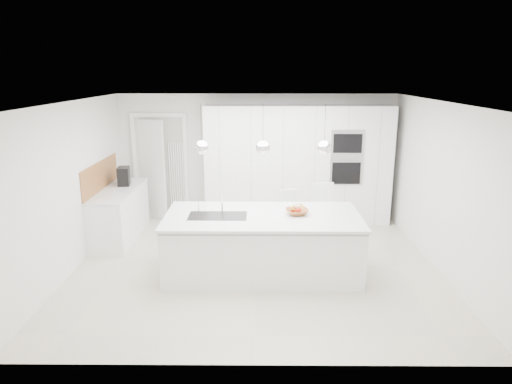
{
  "coord_description": "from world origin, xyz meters",
  "views": [
    {
      "loc": [
        0.05,
        -6.57,
        2.93
      ],
      "look_at": [
        0.0,
        0.3,
        1.1
      ],
      "focal_mm": 32.0,
      "sensor_mm": 36.0,
      "label": 1
    }
  ],
  "objects_px": {
    "fruit_bowl": "(297,212)",
    "espresso_machine": "(124,176)",
    "bar_stool_left": "(288,221)",
    "island_base": "(262,246)",
    "bar_stool_right": "(323,217)"
  },
  "relations": [
    {
      "from": "island_base",
      "to": "bar_stool_right",
      "type": "bearing_deg",
      "value": 44.79
    },
    {
      "from": "bar_stool_right",
      "to": "bar_stool_left",
      "type": "bearing_deg",
      "value": 178.51
    },
    {
      "from": "espresso_machine",
      "to": "bar_stool_left",
      "type": "height_order",
      "value": "espresso_machine"
    },
    {
      "from": "espresso_machine",
      "to": "bar_stool_right",
      "type": "height_order",
      "value": "espresso_machine"
    },
    {
      "from": "fruit_bowl",
      "to": "espresso_machine",
      "type": "relative_size",
      "value": 0.99
    },
    {
      "from": "fruit_bowl",
      "to": "bar_stool_right",
      "type": "xyz_separation_m",
      "value": [
        0.52,
        0.94,
        -0.39
      ]
    },
    {
      "from": "espresso_machine",
      "to": "bar_stool_right",
      "type": "xyz_separation_m",
      "value": [
        3.56,
        -0.82,
        -0.51
      ]
    },
    {
      "from": "island_base",
      "to": "bar_stool_right",
      "type": "relative_size",
      "value": 2.53
    },
    {
      "from": "fruit_bowl",
      "to": "espresso_machine",
      "type": "xyz_separation_m",
      "value": [
        -3.03,
        1.75,
        0.13
      ]
    },
    {
      "from": "espresso_machine",
      "to": "bar_stool_left",
      "type": "relative_size",
      "value": 0.33
    },
    {
      "from": "fruit_bowl",
      "to": "bar_stool_left",
      "type": "relative_size",
      "value": 0.33
    },
    {
      "from": "bar_stool_left",
      "to": "bar_stool_right",
      "type": "distance_m",
      "value": 0.59
    },
    {
      "from": "island_base",
      "to": "bar_stool_left",
      "type": "distance_m",
      "value": 1.08
    },
    {
      "from": "espresso_machine",
      "to": "bar_stool_right",
      "type": "relative_size",
      "value": 0.3
    },
    {
      "from": "island_base",
      "to": "bar_stool_left",
      "type": "bearing_deg",
      "value": 66.17
    }
  ]
}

